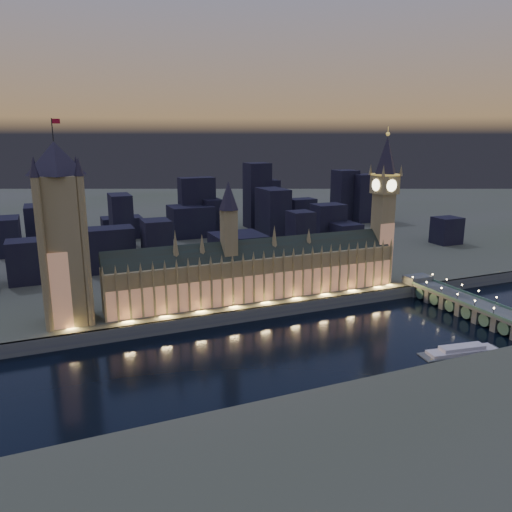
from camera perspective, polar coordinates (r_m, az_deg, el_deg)
name	(u,v)px	position (r m, az deg, el deg)	size (l,w,h in m)	color
ground_plane	(286,344)	(284.13, 3.41, -10.02)	(2000.00, 2000.00, 0.00)	black
north_bank	(133,210)	(769.75, -13.91, 5.09)	(2000.00, 960.00, 8.00)	#404C30
embankment_wall	(257,314)	(317.20, 0.15, -6.62)	(2000.00, 2.50, 8.00)	#3F4653
palace_of_westminster	(257,270)	(331.59, 0.07, -1.65)	(202.00, 21.43, 78.00)	olive
victoria_tower	(61,226)	(299.07, -21.36, 3.25)	(31.68, 31.68, 114.68)	olive
elizabeth_tower	(384,197)	(372.75, 14.43, 6.52)	(18.00, 18.00, 111.56)	olive
westminster_bridge	(468,306)	(352.92, 23.02, -5.28)	(18.92, 113.00, 15.90)	#3F4653
river_boat	(462,351)	(293.26, 22.47, -9.98)	(48.34, 17.89, 4.50)	#3F4653
city_backdrop	(216,218)	(514.46, -4.61, 4.33)	(471.99, 215.63, 74.56)	black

